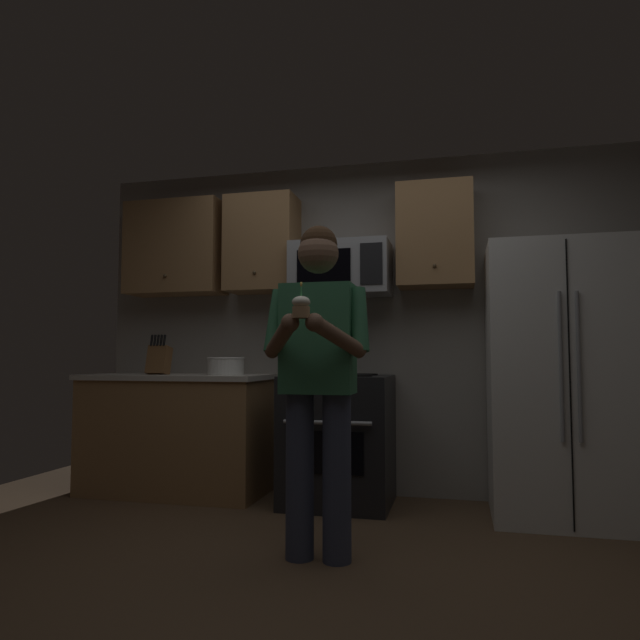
{
  "coord_description": "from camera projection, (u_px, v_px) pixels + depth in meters",
  "views": [
    {
      "loc": [
        0.71,
        -2.72,
        1.05
      ],
      "look_at": [
        -0.01,
        0.23,
        1.25
      ],
      "focal_mm": 32.02,
      "sensor_mm": 36.0,
      "label": 1
    }
  ],
  "objects": [
    {
      "name": "counter_left",
      "position": [
        176.0,
        433.0,
        4.44
      ],
      "size": [
        1.44,
        0.66,
        0.92
      ],
      "color": "#9E7247",
      "rests_on": "ground"
    },
    {
      "name": "wall_back",
      "position": [
        367.0,
        326.0,
        4.52
      ],
      "size": [
        4.4,
        0.1,
        2.6
      ],
      "primitive_type": "cube",
      "color": "gray",
      "rests_on": "ground"
    },
    {
      "name": "person",
      "position": [
        318.0,
        368.0,
        3.01
      ],
      "size": [
        0.6,
        0.48,
        1.76
      ],
      "color": "#383F59",
      "rests_on": "ground"
    },
    {
      "name": "microwave",
      "position": [
        341.0,
        269.0,
        4.32
      ],
      "size": [
        0.74,
        0.41,
        0.4
      ],
      "color": "#9EA0A5"
    },
    {
      "name": "cabinet_row_upper",
      "position": [
        271.0,
        244.0,
        4.52
      ],
      "size": [
        2.78,
        0.36,
        0.76
      ],
      "color": "#9E7247"
    },
    {
      "name": "bowl_large_white",
      "position": [
        226.0,
        365.0,
        4.39
      ],
      "size": [
        0.29,
        0.29,
        0.13
      ],
      "color": "white",
      "rests_on": "counter_left"
    },
    {
      "name": "knife_block",
      "position": [
        159.0,
        360.0,
        4.46
      ],
      "size": [
        0.16,
        0.15,
        0.32
      ],
      "color": "brown",
      "rests_on": "counter_left"
    },
    {
      "name": "cupcake",
      "position": [
        301.0,
        307.0,
        2.71
      ],
      "size": [
        0.09,
        0.09,
        0.17
      ],
      "color": "#A87F56"
    },
    {
      "name": "ground_plane",
      "position": [
        311.0,
        577.0,
        2.73
      ],
      "size": [
        6.0,
        6.0,
        0.0
      ],
      "primitive_type": "plane",
      "color": "brown"
    },
    {
      "name": "refrigerator",
      "position": [
        560.0,
        380.0,
        3.75
      ],
      "size": [
        0.9,
        0.75,
        1.8
      ],
      "color": "white",
      "rests_on": "ground"
    },
    {
      "name": "oven_range",
      "position": [
        338.0,
        439.0,
        4.12
      ],
      "size": [
        0.76,
        0.7,
        0.93
      ],
      "color": "black",
      "rests_on": "ground"
    }
  ]
}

